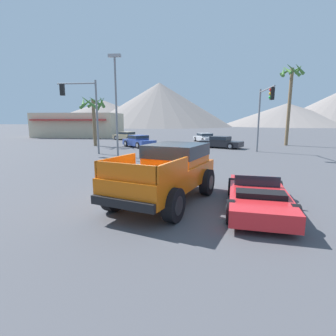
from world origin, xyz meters
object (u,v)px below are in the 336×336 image
red_convertible_car (258,197)px  traffic_light_crosswalk (82,104)px  palm_tree_tall (291,86)px  parked_car_tan (127,136)px  parked_car_silver (205,137)px  parked_car_blue (139,141)px  orange_pickup_truck (169,169)px  parked_car_dark (221,142)px  street_lamp_post (116,97)px  palm_tree_short (93,108)px  traffic_light_main (264,107)px

red_convertible_car → traffic_light_crosswalk: traffic_light_crosswalk is taller
palm_tree_tall → red_convertible_car: bearing=-109.7°
parked_car_tan → palm_tree_tall: palm_tree_tall is taller
parked_car_tan → parked_car_silver: bearing=-69.3°
red_convertible_car → traffic_light_crosswalk: 17.90m
parked_car_silver → parked_car_blue: 10.44m
parked_car_tan → traffic_light_crosswalk: bearing=-146.2°
parked_car_silver → parked_car_blue: parked_car_blue is taller
orange_pickup_truck → parked_car_dark: (3.47, 18.46, -0.52)m
orange_pickup_truck → traffic_light_crosswalk: (-8.59, 12.38, 3.07)m
street_lamp_post → palm_tree_short: street_lamp_post is taller
parked_car_blue → palm_tree_short: size_ratio=0.77×
parked_car_tan → traffic_light_crosswalk: size_ratio=0.74×
parked_car_tan → palm_tree_tall: 21.97m
street_lamp_post → red_convertible_car: bearing=-53.0°
parked_car_blue → street_lamp_post: bearing=49.4°
parked_car_dark → parked_car_tan: size_ratio=1.00×
red_convertible_car → palm_tree_tall: bearing=78.0°
parked_car_tan → traffic_light_main: (15.61, -14.32, 3.31)m
red_convertible_car → parked_car_blue: size_ratio=1.12×
street_lamp_post → parked_car_dark: bearing=46.9°
street_lamp_post → orange_pickup_truck: bearing=-63.3°
traffic_light_main → red_convertible_car: bearing=-13.5°
parked_car_dark → street_lamp_post: street_lamp_post is taller
parked_car_silver → palm_tree_short: 14.57m
red_convertible_car → parked_car_silver: bearing=99.7°
parked_car_tan → palm_tree_short: palm_tree_short is taller
street_lamp_post → traffic_light_main: bearing=20.3°
traffic_light_main → parked_car_blue: bearing=-111.5°
traffic_light_crosswalk → palm_tree_short: bearing=-75.1°
red_convertible_car → street_lamp_post: size_ratio=0.64×
parked_car_tan → traffic_light_main: bearing=-100.7°
parked_car_silver → traffic_light_main: traffic_light_main is taller
palm_tree_tall → palm_tree_short: size_ratio=1.61×
red_convertible_car → traffic_light_crosswalk: bearing=139.0°
street_lamp_post → parked_car_tan: bearing=103.2°
orange_pickup_truck → parked_car_dark: 18.79m
traffic_light_main → palm_tree_short: size_ratio=1.01×
traffic_light_main → palm_tree_tall: size_ratio=0.62×
street_lamp_post → parked_car_blue: bearing=92.5°
red_convertible_car → parked_car_blue: parked_car_blue is taller
parked_car_dark → palm_tree_short: bearing=-64.6°
parked_car_silver → traffic_light_crosswalk: size_ratio=0.78×
parked_car_dark → street_lamp_post: 12.74m
parked_car_tan → traffic_light_main: 21.44m
traffic_light_crosswalk → parked_car_dark: bearing=-153.3°
orange_pickup_truck → parked_car_tan: (-9.15, 28.09, -0.53)m
red_convertible_car → palm_tree_tall: palm_tree_tall is taller
traffic_light_main → palm_tree_short: traffic_light_main is taller
red_convertible_car → parked_car_blue: (-8.17, 19.11, 0.23)m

